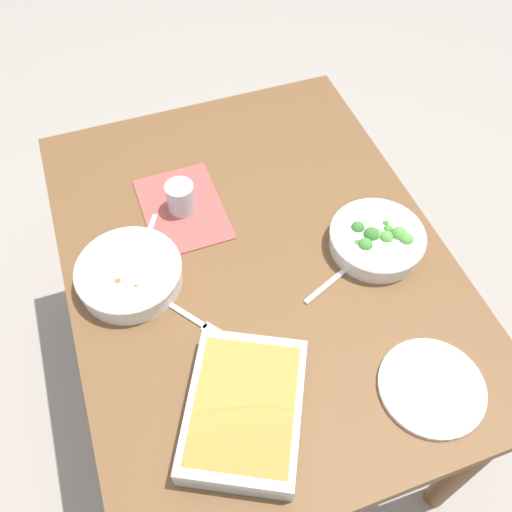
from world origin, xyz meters
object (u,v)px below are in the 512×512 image
at_px(broccoli_bowl, 377,239).
at_px(baking_dish, 244,409).
at_px(side_plate, 432,387).
at_px(fork_on_table, 193,319).
at_px(spoon_by_stew, 143,249).
at_px(spoon_by_broccoli, 339,275).
at_px(drink_cup, 181,199).
at_px(stew_bowl, 129,274).

distance_m(broccoli_bowl, baking_dish, 0.53).
xyz_separation_m(side_plate, fork_on_table, (-0.32, -0.42, -0.00)).
bearing_deg(spoon_by_stew, baking_dish, 12.11).
distance_m(baking_dish, spoon_by_broccoli, 0.40).
bearing_deg(fork_on_table, side_plate, 52.56).
distance_m(drink_cup, spoon_by_broccoli, 0.44).
distance_m(stew_bowl, fork_on_table, 0.18).
bearing_deg(stew_bowl, side_plate, 48.34).
height_order(stew_bowl, spoon_by_stew, stew_bowl).
distance_m(drink_cup, side_plate, 0.74).
bearing_deg(broccoli_bowl, stew_bowl, -99.49).
bearing_deg(spoon_by_broccoli, fork_on_table, -89.99).
relative_size(baking_dish, drink_cup, 4.32).
distance_m(spoon_by_broccoli, fork_on_table, 0.36).
bearing_deg(baking_dish, spoon_by_broccoli, 127.63).
distance_m(stew_bowl, spoon_by_stew, 0.10).
bearing_deg(stew_bowl, spoon_by_stew, 150.92).
distance_m(side_plate, spoon_by_stew, 0.73).
bearing_deg(spoon_by_broccoli, broccoli_bowl, 112.74).
relative_size(drink_cup, spoon_by_stew, 0.52).
distance_m(stew_bowl, side_plate, 0.70).
bearing_deg(drink_cup, spoon_by_stew, -52.15).
relative_size(broccoli_bowl, baking_dish, 0.63).
bearing_deg(drink_cup, fork_on_table, -10.91).
distance_m(broccoli_bowl, drink_cup, 0.50).
bearing_deg(baking_dish, spoon_by_stew, -167.89).
xyz_separation_m(stew_bowl, fork_on_table, (0.15, 0.11, -0.03)).
distance_m(baking_dish, fork_on_table, 0.25).
height_order(drink_cup, spoon_by_stew, drink_cup).
distance_m(broccoli_bowl, spoon_by_broccoli, 0.13).
height_order(stew_bowl, drink_cup, drink_cup).
distance_m(stew_bowl, drink_cup, 0.25).
relative_size(baking_dish, side_plate, 1.67).
bearing_deg(broccoli_bowl, spoon_by_broccoli, -67.26).
bearing_deg(baking_dish, stew_bowl, -159.65).
bearing_deg(spoon_by_stew, broccoli_bowl, 71.80).
relative_size(broccoli_bowl, spoon_by_broccoli, 1.38).
bearing_deg(spoon_by_broccoli, baking_dish, -52.37).
distance_m(baking_dish, drink_cup, 0.57).
bearing_deg(fork_on_table, spoon_by_broccoli, 90.01).
height_order(broccoli_bowl, side_plate, broccoli_bowl).
bearing_deg(side_plate, baking_dish, -101.13).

